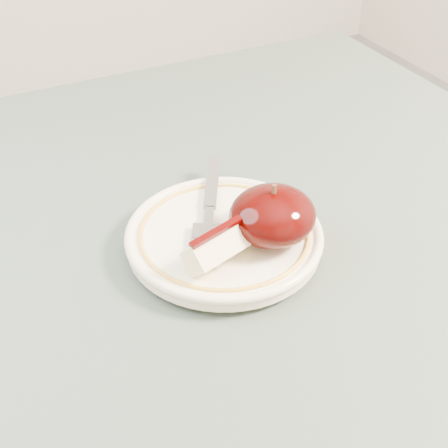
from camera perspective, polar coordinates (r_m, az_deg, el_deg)
name	(u,v)px	position (r m, az deg, el deg)	size (l,w,h in m)	color
table	(209,355)	(0.60, -1.39, -11.89)	(0.90, 0.90, 0.75)	brown
plate	(224,236)	(0.57, 0.00, -1.12)	(0.18, 0.18, 0.02)	white
apple_half	(272,215)	(0.55, 4.45, 0.79)	(0.08, 0.07, 0.06)	black
apple_wedge	(225,243)	(0.53, 0.13, -1.71)	(0.08, 0.05, 0.04)	#FAEFB8
fork	(210,209)	(0.59, -1.33, 1.40)	(0.10, 0.16, 0.00)	gray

